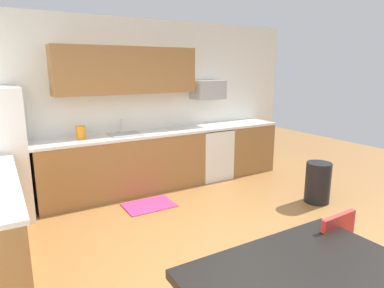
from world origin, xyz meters
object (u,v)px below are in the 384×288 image
object	(u,v)px
oven_range	(211,153)
microwave	(208,90)
dining_table	(304,282)
trash_bin	(318,183)
kettle	(81,133)
chair_near_table	(348,262)

from	to	relation	value
oven_range	microwave	xyz separation A→B (m)	(-0.00, 0.10, 1.11)
oven_range	dining_table	distance (m)	4.09
microwave	trash_bin	world-z (taller)	microwave
oven_range	kettle	size ratio (longest dim) A/B	4.55
chair_near_table	trash_bin	bearing A→B (deg)	44.03
oven_range	chair_near_table	bearing A→B (deg)	-107.12
microwave	trash_bin	size ratio (longest dim) A/B	0.90
oven_range	chair_near_table	distance (m)	3.66
oven_range	trash_bin	bearing A→B (deg)	-68.30
dining_table	chair_near_table	xyz separation A→B (m)	(0.69, 0.18, -0.19)
trash_bin	oven_range	bearing A→B (deg)	111.70
dining_table	chair_near_table	size ratio (longest dim) A/B	1.65
dining_table	trash_bin	distance (m)	3.15
kettle	trash_bin	bearing A→B (deg)	-31.95
trash_bin	microwave	bearing A→B (deg)	110.64
oven_range	chair_near_table	size ratio (longest dim) A/B	1.07
dining_table	chair_near_table	world-z (taller)	chair_near_table
dining_table	trash_bin	size ratio (longest dim) A/B	2.33
dining_table	kettle	bearing A→B (deg)	96.85
oven_range	dining_table	size ratio (longest dim) A/B	0.65
kettle	dining_table	bearing A→B (deg)	-83.15
oven_range	chair_near_table	xyz separation A→B (m)	(-1.08, -3.50, 0.05)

